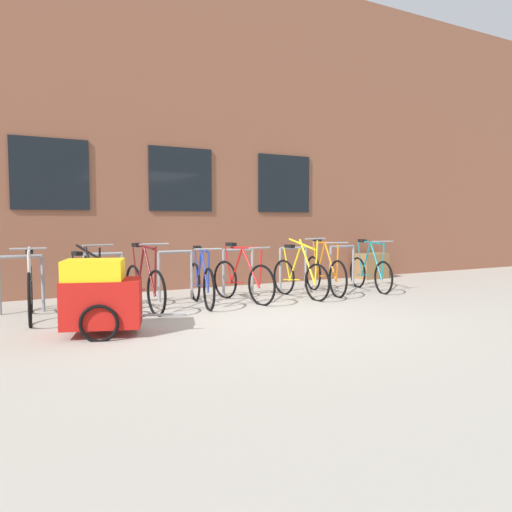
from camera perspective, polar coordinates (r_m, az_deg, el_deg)
ground_plane at (r=7.23m, az=0.39°, el=-6.90°), size 42.00×42.00×0.00m
storefront_building at (r=13.31m, az=-13.71°, el=12.21°), size 28.00×6.66×6.58m
bike_rack at (r=8.85m, az=-5.54°, el=-1.42°), size 6.64×0.05×0.87m
bicycle_blue at (r=8.14m, az=-6.25°, el=-3.04°), size 0.44×1.64×0.97m
bicycle_teal at (r=10.09m, az=12.92°, el=-1.77°), size 0.51×1.63×1.02m
bicycle_white at (r=7.65m, az=-24.46°, el=-3.67°), size 0.44×1.83×1.05m
bicycle_yellow at (r=8.97m, az=5.03°, el=-2.36°), size 0.44×1.65×1.10m
bicycle_maroon at (r=7.80m, az=-12.68°, el=-3.34°), size 0.44×1.64×1.07m
bicycle_black at (r=7.71m, az=-18.88°, el=-3.62°), size 0.52×1.63×1.07m
bicycle_red at (r=8.49m, az=-1.57°, el=-2.69°), size 0.48×1.68×1.01m
bicycle_orange at (r=9.51m, az=7.89°, el=-1.95°), size 0.49×1.74×1.05m
bike_trailer at (r=6.25m, az=-17.39°, el=-4.40°), size 1.47×0.86×0.93m
planter_box at (r=12.21m, az=13.13°, el=-1.10°), size 0.70×0.44×0.60m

